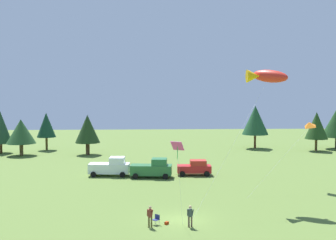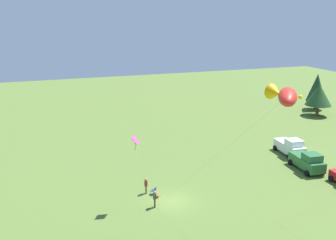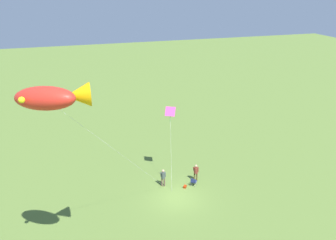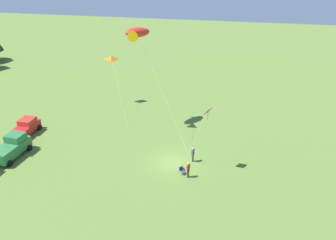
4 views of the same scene
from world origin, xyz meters
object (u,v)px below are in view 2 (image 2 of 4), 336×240
truck_green_flatbed (308,161)px  kite_diamond_rainbow (136,142)px  backpack_on_grass (157,197)px  kite_large_fish (285,96)px  person_kite_flyer (155,198)px  person_spectator (146,184)px  truck_white_pickup (290,147)px  folding_chair (154,190)px

truck_green_flatbed → kite_diamond_rainbow: (1.58, -21.61, 5.45)m
backpack_on_grass → kite_large_fish: 17.14m
person_kite_flyer → backpack_on_grass: size_ratio=5.44×
kite_large_fish → kite_diamond_rainbow: size_ratio=1.82×
person_kite_flyer → kite_large_fish: kite_large_fish is taller
person_spectator → truck_white_pickup: truck_white_pickup is taller
backpack_on_grass → kite_diamond_rainbow: bearing=-72.8°
folding_chair → kite_large_fish: bearing=164.5°
backpack_on_grass → kite_large_fish: (9.83, 7.31, 12.00)m
backpack_on_grass → truck_green_flatbed: bearing=92.6°
truck_white_pickup → kite_diamond_rainbow: 24.56m
kite_diamond_rainbow → backpack_on_grass: bearing=107.2°
person_spectator → person_kite_flyer: bearing=112.7°
person_kite_flyer → truck_white_pickup: bearing=-151.3°
person_kite_flyer → person_spectator: bearing=-82.7°
person_spectator → backpack_on_grass: (1.34, 0.77, -0.91)m
person_spectator → kite_large_fish: (11.17, 8.08, 11.09)m
person_spectator → truck_white_pickup: (-4.72, 21.44, 0.08)m
person_kite_flyer → person_spectator: 3.18m
kite_large_fish → person_spectator: bearing=-144.1°
backpack_on_grass → folding_chair: bearing=-177.1°
kite_large_fish → truck_green_flatbed: bearing=131.7°
backpack_on_grass → kite_diamond_rainbow: size_ratio=0.05×
kite_large_fish → kite_diamond_rainbow: kite_large_fish is taller
truck_white_pickup → truck_green_flatbed: 5.37m
folding_chair → truck_white_pickup: bearing=-125.9°
person_kite_flyer → folding_chair: person_kite_flyer is taller
truck_green_flatbed → person_spectator: bearing=-85.8°
backpack_on_grass → person_kite_flyer: bearing=-24.6°
person_kite_flyer → backpack_on_grass: person_kite_flyer is taller
folding_chair → person_spectator: person_spectator is taller
backpack_on_grass → truck_white_pickup: 21.55m
folding_chair → kite_large_fish: kite_large_fish is taller
person_kite_flyer → person_spectator: same height
truck_white_pickup → kite_large_fish: (15.88, -13.35, 11.01)m
truck_white_pickup → truck_green_flatbed: same height
backpack_on_grass → kite_large_fish: kite_large_fish is taller
person_spectator → truck_green_flatbed: bearing=-157.5°
person_kite_flyer → truck_green_flatbed: 20.32m
person_spectator → folding_chair: bearing=169.5°
truck_green_flatbed → kite_diamond_rainbow: 22.34m
truck_green_flatbed → kite_large_fish: size_ratio=0.40×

